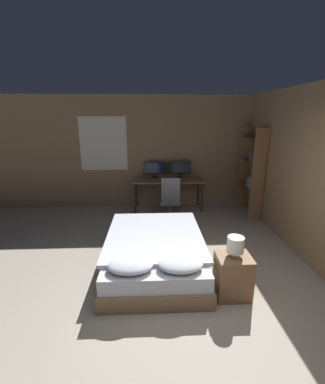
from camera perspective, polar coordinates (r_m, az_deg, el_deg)
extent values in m
plane|color=#9E9384|center=(3.08, 5.39, -29.52)|extent=(20.00, 20.00, 0.00)
cube|color=#8E7051|center=(6.42, 0.59, 8.81)|extent=(12.00, 0.06, 2.70)
cube|color=silver|center=(6.45, -13.01, 10.39)|extent=(1.12, 0.01, 1.28)
cube|color=black|center=(6.45, -13.00, 10.40)|extent=(1.04, 0.01, 1.20)
cube|color=#8E7051|center=(4.44, 30.80, 2.96)|extent=(0.06, 12.00, 2.70)
cube|color=#846647|center=(4.07, -1.71, -14.61)|extent=(1.40, 2.04, 0.22)
cube|color=silver|center=(3.96, -1.74, -11.96)|extent=(1.34, 1.98, 0.21)
cube|color=silver|center=(4.01, -1.78, -9.51)|extent=(1.44, 1.71, 0.05)
ellipsoid|color=silver|center=(3.22, -7.15, -15.89)|extent=(0.55, 0.38, 0.13)
ellipsoid|color=silver|center=(3.23, 4.03, -15.71)|extent=(0.55, 0.38, 0.13)
cube|color=brown|center=(3.52, 15.33, -17.55)|extent=(0.42, 0.37, 0.55)
cylinder|color=gray|center=(3.37, 15.71, -13.52)|extent=(0.11, 0.11, 0.01)
cylinder|color=gray|center=(3.35, 15.75, -13.03)|extent=(0.02, 0.02, 0.05)
cylinder|color=silver|center=(3.30, 15.92, -11.17)|extent=(0.20, 0.20, 0.20)
cube|color=#846042|center=(6.16, 1.26, 2.67)|extent=(1.68, 0.63, 0.03)
cylinder|color=#2D2D33|center=(6.01, -6.12, -1.51)|extent=(0.05, 0.05, 0.72)
cylinder|color=#2D2D33|center=(6.12, 8.79, -1.30)|extent=(0.05, 0.05, 0.72)
cylinder|color=#2D2D33|center=(6.51, -5.85, -0.07)|extent=(0.05, 0.05, 0.72)
cylinder|color=#2D2D33|center=(6.61, 7.92, 0.10)|extent=(0.05, 0.05, 0.72)
cylinder|color=black|center=(6.35, -1.58, 3.29)|extent=(0.16, 0.16, 0.01)
cylinder|color=black|center=(6.34, -1.58, 3.74)|extent=(0.03, 0.03, 0.09)
cube|color=black|center=(6.30, -1.60, 5.40)|extent=(0.55, 0.03, 0.29)
cube|color=#192338|center=(6.29, -1.59, 5.37)|extent=(0.52, 0.00, 0.26)
cylinder|color=black|center=(6.39, 3.83, 3.34)|extent=(0.16, 0.16, 0.01)
cylinder|color=black|center=(6.38, 3.84, 3.78)|extent=(0.03, 0.03, 0.09)
cube|color=black|center=(6.34, 3.87, 5.44)|extent=(0.55, 0.03, 0.29)
cube|color=#192338|center=(6.33, 3.89, 5.41)|extent=(0.52, 0.00, 0.26)
cube|color=black|center=(5.95, 1.39, 2.41)|extent=(0.35, 0.13, 0.02)
ellipsoid|color=black|center=(5.98, 3.94, 2.52)|extent=(0.07, 0.05, 0.04)
cylinder|color=black|center=(5.79, 1.61, -5.72)|extent=(0.52, 0.52, 0.04)
cylinder|color=gray|center=(5.72, 1.63, -3.95)|extent=(0.05, 0.05, 0.34)
cube|color=slate|center=(5.65, 1.64, -2.00)|extent=(0.44, 0.44, 0.07)
cube|color=slate|center=(5.38, 1.82, 0.39)|extent=(0.40, 0.05, 0.53)
cube|color=brown|center=(5.75, 20.49, 3.21)|extent=(0.28, 0.02, 1.98)
cube|color=brown|center=(6.53, 17.65, 4.97)|extent=(0.28, 0.02, 1.98)
cube|color=brown|center=(6.21, 18.73, 1.47)|extent=(0.28, 0.83, 0.02)
cube|color=brown|center=(6.10, 19.19, 6.33)|extent=(0.28, 0.83, 0.02)
cube|color=brown|center=(6.03, 19.66, 11.14)|extent=(0.28, 0.83, 0.02)
cube|color=#B2332D|center=(5.83, 20.18, 1.80)|extent=(0.23, 0.04, 0.26)
cube|color=#7A387F|center=(5.87, 20.00, 1.97)|extent=(0.23, 0.03, 0.27)
cube|color=#BCB29E|center=(5.91, 19.83, 1.95)|extent=(0.23, 0.04, 0.24)
cube|color=teal|center=(5.95, 19.67, 1.98)|extent=(0.23, 0.03, 0.22)
cube|color=#B2332D|center=(5.99, 19.51, 2.17)|extent=(0.23, 0.04, 0.24)
cube|color=#BCB29E|center=(6.05, 19.31, 1.99)|extent=(0.23, 0.04, 0.17)
cube|color=#337042|center=(5.72, 20.70, 6.55)|extent=(0.23, 0.03, 0.17)
cube|color=#BCB29E|center=(5.75, 20.59, 6.89)|extent=(0.23, 0.03, 0.23)
cube|color=#337042|center=(5.79, 20.42, 6.79)|extent=(0.23, 0.04, 0.19)
cube|color=#28282D|center=(5.83, 20.27, 7.22)|extent=(0.23, 0.04, 0.26)
cube|color=#7A387F|center=(5.87, 20.10, 7.06)|extent=(0.23, 0.03, 0.22)
cube|color=#337042|center=(5.90, 20.00, 7.36)|extent=(0.23, 0.02, 0.27)
cube|color=#7A387F|center=(5.93, 19.85, 7.26)|extent=(0.23, 0.04, 0.23)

